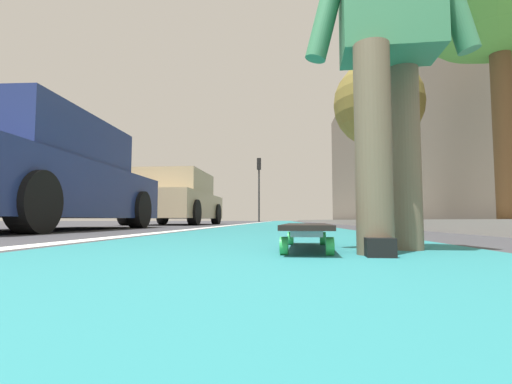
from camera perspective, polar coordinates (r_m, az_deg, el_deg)
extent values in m
plane|color=#38383D|center=(10.31, 3.53, -4.99)|extent=(80.00, 80.00, 0.00)
cube|color=#237075|center=(24.31, 3.90, -4.56)|extent=(56.00, 2.03, 0.00)
cube|color=silver|center=(20.35, 0.56, -4.63)|extent=(52.00, 0.16, 0.01)
cube|color=#9E9B93|center=(18.61, 14.42, -4.32)|extent=(52.00, 3.20, 0.14)
cube|color=#675F54|center=(23.75, 19.15, 9.06)|extent=(40.00, 1.20, 11.02)
cylinder|color=green|center=(2.03, 5.28, -7.02)|extent=(0.07, 0.03, 0.07)
cylinder|color=green|center=(2.03, 10.11, -6.97)|extent=(0.07, 0.03, 0.07)
cylinder|color=green|center=(1.43, 4.28, -8.19)|extent=(0.07, 0.03, 0.07)
cylinder|color=green|center=(1.43, 11.14, -8.12)|extent=(0.07, 0.03, 0.07)
cube|color=silver|center=(2.03, 7.68, -5.66)|extent=(0.07, 0.12, 0.02)
cube|color=silver|center=(1.43, 7.69, -6.27)|extent=(0.07, 0.12, 0.02)
cube|color=black|center=(1.73, 7.68, -5.16)|extent=(0.85, 0.25, 0.02)
cylinder|color=brown|center=(1.53, 17.37, 6.37)|extent=(0.14, 0.14, 0.82)
cylinder|color=brown|center=(1.82, 21.61, 4.81)|extent=(0.14, 0.14, 0.82)
cube|color=black|center=(1.50, 17.69, -7.81)|extent=(0.27, 0.12, 0.07)
cube|color=navy|center=(5.71, -29.88, 0.12)|extent=(4.34, 1.79, 0.70)
cube|color=navy|center=(5.66, -30.47, 6.81)|extent=(2.40, 1.63, 0.60)
cube|color=#4C606B|center=(6.67, -24.76, 5.02)|extent=(0.06, 1.53, 0.51)
cylinder|color=black|center=(7.27, -29.59, -2.37)|extent=(0.61, 0.23, 0.61)
cylinder|color=black|center=(6.52, -17.34, -2.58)|extent=(0.61, 0.23, 0.61)
cylinder|color=black|center=(4.13, -30.61, -1.31)|extent=(0.61, 0.23, 0.61)
cube|color=tan|center=(10.94, -11.98, -2.10)|extent=(4.35, 1.94, 0.70)
cube|color=tan|center=(10.84, -12.16, 1.37)|extent=(2.41, 1.75, 0.60)
cube|color=#4C606B|center=(11.97, -10.44, 0.82)|extent=(0.08, 1.62, 0.51)
cylinder|color=black|center=(12.47, -13.98, -3.28)|extent=(0.64, 0.24, 0.64)
cylinder|color=black|center=(12.00, -6.08, -3.35)|extent=(0.64, 0.24, 0.64)
cylinder|color=black|center=(10.00, -19.10, -2.97)|extent=(0.64, 0.24, 0.64)
cylinder|color=black|center=(9.41, -9.36, -3.08)|extent=(0.64, 0.24, 0.64)
cylinder|color=#2D2D2D|center=(26.06, 0.45, -0.54)|extent=(0.12, 0.12, 3.64)
cube|color=black|center=(26.29, 0.45, 4.29)|extent=(0.24, 0.28, 0.80)
sphere|color=#360606|center=(26.46, 0.47, 4.81)|extent=(0.16, 0.16, 0.16)
sphere|color=gold|center=(26.42, 0.47, 4.25)|extent=(0.16, 0.16, 0.16)
sphere|color=black|center=(26.39, 0.47, 3.69)|extent=(0.16, 0.16, 0.16)
cylinder|color=brown|center=(5.99, 33.44, 8.55)|extent=(0.26, 0.26, 2.77)
cylinder|color=brown|center=(11.84, 18.33, 1.93)|extent=(0.21, 0.21, 2.73)
sphere|color=olive|center=(12.29, 18.07, 12.66)|extent=(2.68, 2.68, 2.68)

